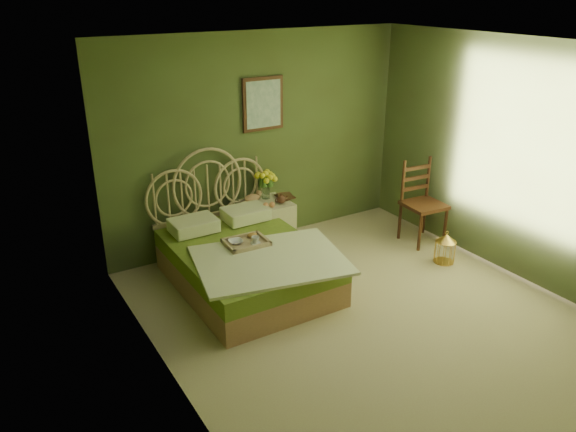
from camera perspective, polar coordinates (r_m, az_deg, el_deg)
floor at (r=5.76m, az=8.25°, el=-10.14°), size 4.50×4.50×0.00m
ceiling at (r=4.88m, az=10.02°, el=16.49°), size 4.50×4.50×0.00m
wall_back at (r=6.95m, az=-2.94°, el=7.66°), size 4.00×0.00×4.00m
wall_left at (r=4.25m, az=-12.18°, el=-2.88°), size 0.00×4.50×4.50m
wall_right at (r=6.60m, az=22.59°, el=5.09°), size 0.00×4.50×4.50m
wall_art at (r=6.85m, az=-2.55°, el=11.30°), size 0.54×0.04×0.64m
bed at (r=6.17m, az=-4.43°, el=-4.45°), size 1.69×2.13×1.32m
nightstand at (r=7.02m, az=-2.13°, el=-0.28°), size 0.54×0.54×1.02m
chair at (r=7.30m, az=13.24°, el=1.93°), size 0.50×0.50×1.06m
birdcage at (r=6.92m, az=15.67°, el=-3.20°), size 0.24×0.24×0.36m
book_lower at (r=7.02m, az=-0.94°, el=1.83°), size 0.18×0.25×0.02m
book_upper at (r=7.01m, az=-0.94°, el=1.98°), size 0.23×0.28×0.02m
cereal_bowl at (r=6.03m, az=-5.33°, el=-2.63°), size 0.18×0.18×0.04m
coffee_cup at (r=6.00m, az=-3.33°, el=-2.46°), size 0.10×0.10×0.08m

